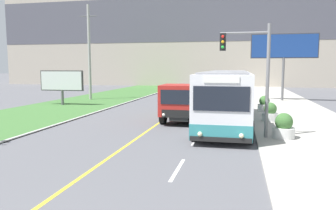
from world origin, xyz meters
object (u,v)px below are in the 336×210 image
at_px(dump_truck, 185,102).
at_px(billboard_large, 284,48).
at_px(billboard_small, 62,81).
at_px(planter_round_near, 284,127).
at_px(utility_pole_far, 89,52).
at_px(planter_round_second, 270,113).
at_px(planter_round_third, 264,104).
at_px(city_bus, 226,98).
at_px(traffic_light_mast, 253,66).

distance_m(dump_truck, billboard_large, 16.28).
height_order(billboard_small, planter_round_near, billboard_small).
distance_m(utility_pole_far, planter_round_second, 20.49).
xyz_separation_m(billboard_small, planter_round_near, (17.28, -10.47, -1.50)).
relative_size(dump_truck, planter_round_near, 5.87).
relative_size(billboard_small, planter_round_third, 3.51).
distance_m(dump_truck, billboard_small, 13.56).
bearing_deg(planter_round_third, utility_pole_far, 160.59).
xyz_separation_m(billboard_large, billboard_small, (-19.42, -7.65, -3.06)).
bearing_deg(billboard_large, billboard_small, -158.49).
relative_size(utility_pole_far, planter_round_second, 8.40).
relative_size(planter_round_near, planter_round_second, 1.02).
distance_m(billboard_small, planter_round_second, 18.08).
xyz_separation_m(city_bus, dump_truck, (-2.53, 0.60, -0.39)).
bearing_deg(dump_truck, traffic_light_mast, -47.69).
distance_m(city_bus, billboard_large, 15.74).
distance_m(billboard_large, planter_round_third, 9.90).
xyz_separation_m(traffic_light_mast, planter_round_third, (1.31, 9.65, -2.82)).
distance_m(dump_truck, traffic_light_mast, 6.09).
bearing_deg(planter_round_second, planter_round_third, 89.95).
bearing_deg(utility_pole_far, planter_round_third, -19.41).
xyz_separation_m(traffic_light_mast, planter_round_near, (1.47, -0.01, -2.81)).
height_order(city_bus, planter_round_second, city_bus).
distance_m(dump_truck, planter_round_near, 6.78).
relative_size(traffic_light_mast, planter_round_third, 4.65).
xyz_separation_m(utility_pole_far, planter_round_second, (16.89, -10.78, -4.27)).
bearing_deg(planter_round_second, billboard_large, 80.14).
distance_m(city_bus, billboard_small, 16.07).
bearing_deg(planter_round_third, planter_round_second, -90.05).
bearing_deg(traffic_light_mast, planter_round_second, 74.89).
xyz_separation_m(utility_pole_far, billboard_small, (-0.22, -5.14, -2.76)).
xyz_separation_m(traffic_light_mast, planter_round_second, (1.30, 4.82, -2.82)).
bearing_deg(planter_round_second, dump_truck, -172.98).
bearing_deg(billboard_small, city_bus, -25.34).
height_order(utility_pole_far, planter_round_near, utility_pole_far).
distance_m(traffic_light_mast, billboard_large, 18.56).
height_order(traffic_light_mast, planter_round_third, traffic_light_mast).
bearing_deg(city_bus, dump_truck, 166.63).
bearing_deg(planter_round_second, planter_round_near, -87.96).
relative_size(planter_round_second, planter_round_third, 1.00).
bearing_deg(dump_truck, utility_pole_far, 135.88).
height_order(city_bus, billboard_small, city_bus).
bearing_deg(billboard_small, traffic_light_mast, -33.51).
relative_size(billboard_large, billboard_small, 1.64).
relative_size(dump_truck, utility_pole_far, 0.72).
distance_m(traffic_light_mast, planter_round_third, 10.14).
distance_m(utility_pole_far, planter_round_near, 23.51).
relative_size(dump_truck, planter_round_second, 6.01).
xyz_separation_m(billboard_small, planter_round_third, (17.11, -0.81, -1.51)).
height_order(city_bus, planter_round_third, city_bus).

